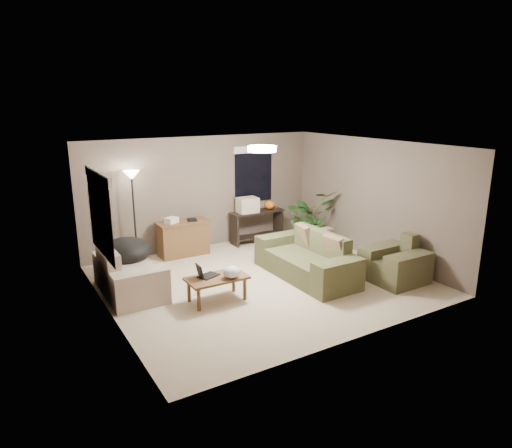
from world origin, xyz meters
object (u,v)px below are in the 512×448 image
papasan_chair (127,255)px  houseplant (309,223)px  armchair (395,265)px  main_sofa (308,262)px  loveseat (128,277)px  floor_lamp (132,186)px  cat_scratching_post (327,240)px  desk (183,238)px  coffee_table (217,280)px  console_table (257,224)px

papasan_chair → houseplant: houseplant is taller
armchair → main_sofa: bearing=142.0°
loveseat → armchair: 4.83m
floor_lamp → cat_scratching_post: floor_lamp is taller
houseplant → desk: bearing=165.1°
loveseat → coffee_table: bearing=-42.1°
armchair → cat_scratching_post: bearing=87.8°
coffee_table → desk: desk is taller
papasan_chair → loveseat: bearing=-104.6°
coffee_table → papasan_chair: bearing=120.3°
coffee_table → houseplant: size_ratio=0.78×
papasan_chair → armchair: bearing=-31.6°
loveseat → cat_scratching_post: size_ratio=3.20×
papasan_chair → houseplant: size_ratio=0.77×
cat_scratching_post → desk: bearing=155.8°
floor_lamp → houseplant: bearing=-12.0°
desk → cat_scratching_post: (2.89, -1.30, -0.16)m
desk → coffee_table: bearing=-99.6°
coffee_table → desk: 2.52m
papasan_chair → floor_lamp: size_ratio=0.52×
armchair → console_table: bearing=105.8°
main_sofa → desk: size_ratio=2.00×
houseplant → floor_lamp: bearing=168.0°
desk → console_table: (1.86, 0.01, 0.06)m
coffee_table → cat_scratching_post: bearing=19.7°
coffee_table → papasan_chair: papasan_chair is taller
papasan_chair → houseplant: 4.24m
desk → floor_lamp: 1.58m
houseplant → cat_scratching_post: (0.08, -0.55, -0.29)m
main_sofa → loveseat: same height
armchair → console_table: 3.52m
coffee_table → papasan_chair: (-1.01, 1.73, 0.11)m
desk → houseplant: 2.91m
main_sofa → cat_scratching_post: 1.73m
papasan_chair → houseplant: (4.24, 0.01, 0.04)m
cat_scratching_post → main_sofa: bearing=-141.4°
armchair → cat_scratching_post: (0.08, 2.07, -0.08)m
console_table → desk: bearing=-179.7°
loveseat → desk: loveseat is taller
console_table → armchair: bearing=-74.2°
desk → papasan_chair: 1.62m
coffee_table → houseplant: houseplant is taller
main_sofa → desk: (-1.54, 2.38, 0.08)m
papasan_chair → console_table: bearing=13.1°
console_table → papasan_chair: bearing=-166.9°
loveseat → papasan_chair: bearing=75.4°
desk → papasan_chair: (-1.43, -0.76, 0.09)m
armchair → floor_lamp: bearing=138.0°
floor_lamp → houseplant: (3.81, -0.81, -1.10)m
papasan_chair → houseplant: bearing=0.1°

